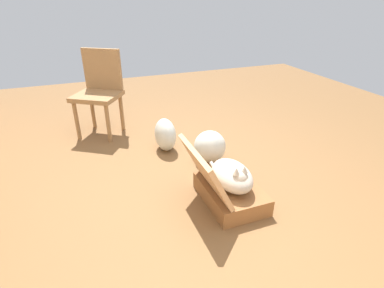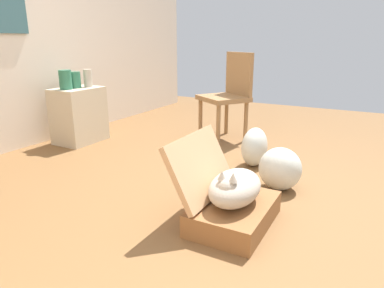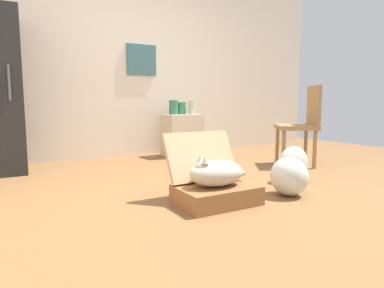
{
  "view_description": "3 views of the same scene",
  "coord_description": "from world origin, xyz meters",
  "px_view_note": "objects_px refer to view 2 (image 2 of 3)",
  "views": [
    {
      "loc": [
        -2.1,
        0.71,
        1.52
      ],
      "look_at": [
        -0.04,
        -0.08,
        0.41
      ],
      "focal_mm": 28.68,
      "sensor_mm": 36.0,
      "label": 1
    },
    {
      "loc": [
        -2.1,
        -0.97,
        1.07
      ],
      "look_at": [
        -0.39,
        -0.04,
        0.48
      ],
      "focal_mm": 32.39,
      "sensor_mm": 36.0,
      "label": 2
    },
    {
      "loc": [
        -1.73,
        -2.35,
        0.77
      ],
      "look_at": [
        -0.37,
        0.0,
        0.42
      ],
      "focal_mm": 31.79,
      "sensor_mm": 36.0,
      "label": 3
    }
  ],
  "objects_px": {
    "cat": "(235,188)",
    "plastic_bag_white": "(280,169)",
    "vase_short": "(88,78)",
    "vase_round": "(75,80)",
    "plastic_bag_clear": "(254,147)",
    "side_table": "(79,115)",
    "chair": "(229,93)",
    "suitcase_base": "(234,213)",
    "vase_tall": "(65,80)"
  },
  "relations": [
    {
      "from": "cat",
      "to": "plastic_bag_white",
      "type": "bearing_deg",
      "value": -8.87
    },
    {
      "from": "cat",
      "to": "vase_short",
      "type": "bearing_deg",
      "value": 64.37
    },
    {
      "from": "cat",
      "to": "vase_round",
      "type": "bearing_deg",
      "value": 67.84
    },
    {
      "from": "vase_round",
      "to": "plastic_bag_clear",
      "type": "bearing_deg",
      "value": -85.02
    },
    {
      "from": "cat",
      "to": "side_table",
      "type": "distance_m",
      "value": 2.32
    },
    {
      "from": "chair",
      "to": "plastic_bag_white",
      "type": "bearing_deg",
      "value": -17.99
    },
    {
      "from": "plastic_bag_white",
      "to": "plastic_bag_clear",
      "type": "bearing_deg",
      "value": 39.82
    },
    {
      "from": "plastic_bag_white",
      "to": "vase_short",
      "type": "relative_size",
      "value": 1.71
    },
    {
      "from": "suitcase_base",
      "to": "plastic_bag_clear",
      "type": "height_order",
      "value": "plastic_bag_clear"
    },
    {
      "from": "side_table",
      "to": "vase_short",
      "type": "relative_size",
      "value": 3.14
    },
    {
      "from": "chair",
      "to": "plastic_bag_clear",
      "type": "bearing_deg",
      "value": -18.78
    },
    {
      "from": "vase_tall",
      "to": "plastic_bag_clear",
      "type": "bearing_deg",
      "value": -81.29
    },
    {
      "from": "cat",
      "to": "side_table",
      "type": "height_order",
      "value": "side_table"
    },
    {
      "from": "suitcase_base",
      "to": "cat",
      "type": "height_order",
      "value": "cat"
    },
    {
      "from": "suitcase_base",
      "to": "plastic_bag_white",
      "type": "xyz_separation_m",
      "value": [
        0.64,
        -0.1,
        0.09
      ]
    },
    {
      "from": "suitcase_base",
      "to": "vase_short",
      "type": "distance_m",
      "value": 2.41
    },
    {
      "from": "vase_round",
      "to": "chair",
      "type": "bearing_deg",
      "value": -57.63
    },
    {
      "from": "suitcase_base",
      "to": "vase_tall",
      "type": "xyz_separation_m",
      "value": [
        0.75,
        2.16,
        0.61
      ]
    },
    {
      "from": "suitcase_base",
      "to": "cat",
      "type": "distance_m",
      "value": 0.17
    },
    {
      "from": "suitcase_base",
      "to": "vase_tall",
      "type": "height_order",
      "value": "vase_tall"
    },
    {
      "from": "suitcase_base",
      "to": "chair",
      "type": "distance_m",
      "value": 1.97
    },
    {
      "from": "plastic_bag_white",
      "to": "cat",
      "type": "bearing_deg",
      "value": 171.13
    },
    {
      "from": "vase_tall",
      "to": "vase_round",
      "type": "relative_size",
      "value": 1.16
    },
    {
      "from": "plastic_bag_white",
      "to": "vase_tall",
      "type": "bearing_deg",
      "value": 87.42
    },
    {
      "from": "vase_round",
      "to": "chair",
      "type": "height_order",
      "value": "chair"
    },
    {
      "from": "vase_short",
      "to": "vase_round",
      "type": "relative_size",
      "value": 1.11
    },
    {
      "from": "plastic_bag_clear",
      "to": "vase_tall",
      "type": "height_order",
      "value": "vase_tall"
    },
    {
      "from": "plastic_bag_white",
      "to": "chair",
      "type": "height_order",
      "value": "chair"
    },
    {
      "from": "plastic_bag_clear",
      "to": "vase_short",
      "type": "height_order",
      "value": "vase_short"
    },
    {
      "from": "plastic_bag_clear",
      "to": "vase_short",
      "type": "xyz_separation_m",
      "value": [
        -0.04,
        1.87,
        0.51
      ]
    },
    {
      "from": "cat",
      "to": "plastic_bag_clear",
      "type": "relative_size",
      "value": 1.52
    },
    {
      "from": "vase_round",
      "to": "chair",
      "type": "relative_size",
      "value": 0.18
    },
    {
      "from": "plastic_bag_clear",
      "to": "vase_round",
      "type": "relative_size",
      "value": 2.03
    },
    {
      "from": "suitcase_base",
      "to": "vase_short",
      "type": "height_order",
      "value": "vase_short"
    },
    {
      "from": "cat",
      "to": "vase_tall",
      "type": "xyz_separation_m",
      "value": [
        0.75,
        2.16,
        0.44
      ]
    },
    {
      "from": "plastic_bag_white",
      "to": "suitcase_base",
      "type": "bearing_deg",
      "value": 171.06
    },
    {
      "from": "plastic_bag_clear",
      "to": "side_table",
      "type": "xyz_separation_m",
      "value": [
        -0.17,
        1.92,
        0.12
      ]
    },
    {
      "from": "cat",
      "to": "vase_short",
      "type": "relative_size",
      "value": 2.79
    },
    {
      "from": "side_table",
      "to": "chair",
      "type": "distance_m",
      "value": 1.65
    },
    {
      "from": "vase_round",
      "to": "chair",
      "type": "distance_m",
      "value": 1.65
    },
    {
      "from": "side_table",
      "to": "vase_round",
      "type": "relative_size",
      "value": 3.48
    },
    {
      "from": "cat",
      "to": "plastic_bag_white",
      "type": "relative_size",
      "value": 1.63
    },
    {
      "from": "cat",
      "to": "vase_tall",
      "type": "relative_size",
      "value": 2.67
    },
    {
      "from": "side_table",
      "to": "vase_short",
      "type": "xyz_separation_m",
      "value": [
        0.13,
        -0.05,
        0.39
      ]
    },
    {
      "from": "side_table",
      "to": "vase_tall",
      "type": "relative_size",
      "value": 3.01
    },
    {
      "from": "vase_short",
      "to": "chair",
      "type": "relative_size",
      "value": 0.2
    },
    {
      "from": "suitcase_base",
      "to": "cat",
      "type": "relative_size",
      "value": 1.14
    },
    {
      "from": "vase_tall",
      "to": "vase_round",
      "type": "bearing_deg",
      "value": 2.21
    },
    {
      "from": "suitcase_base",
      "to": "plastic_bag_clear",
      "type": "distance_m",
      "value": 1.07
    },
    {
      "from": "cat",
      "to": "vase_tall",
      "type": "bearing_deg",
      "value": 70.74
    }
  ]
}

